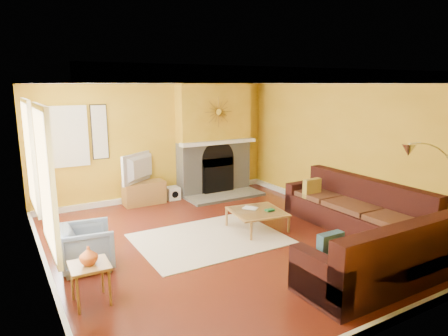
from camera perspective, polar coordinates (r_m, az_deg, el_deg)
floor at (r=6.79m, az=0.06°, el=-10.45°), size 5.50×6.00×0.02m
ceiling at (r=6.28m, az=0.06°, el=13.15°), size 5.50×6.00×0.02m
wall_back at (r=9.09m, az=-9.60°, el=4.01°), size 5.50×0.02×2.70m
wall_front at (r=4.17m, az=21.59°, el=-6.03°), size 5.50×0.02×2.70m
wall_left at (r=5.57m, az=-25.26°, el=-1.95°), size 0.02×6.00×2.70m
wall_right at (r=8.13m, az=17.11°, el=2.72°), size 0.02×6.00×2.70m
baseboard at (r=6.77m, az=0.06°, el=-9.90°), size 5.50×6.00×0.12m
crown_molding at (r=6.28m, az=0.06°, el=12.51°), size 5.50×6.00×0.12m
window_left_near at (r=6.82m, az=-26.08°, el=1.63°), size 0.06×1.22×1.72m
window_left_far at (r=4.96m, az=-24.28°, el=-1.68°), size 0.06×1.22×1.72m
window_back at (r=8.54m, az=-21.55°, el=4.19°), size 0.82×0.06×1.22m
wall_art at (r=8.66m, az=-17.33°, el=4.92°), size 0.34×0.04×1.14m
fireplace at (r=9.46m, az=-1.47°, el=4.48°), size 1.80×0.40×2.70m
mantel at (r=9.27m, az=-0.74°, el=3.70°), size 1.92×0.22×0.08m
hearth at (r=9.26m, az=0.23°, el=-4.03°), size 1.80×0.70×0.06m
sunburst at (r=9.20m, az=-0.79°, el=8.02°), size 0.70×0.04×0.70m
rug at (r=6.86m, az=-2.06°, el=-10.05°), size 2.40×1.80×0.02m
sectional_sofa at (r=6.65m, az=14.44°, el=-7.10°), size 2.87×3.41×0.90m
coffee_table at (r=7.27m, az=4.75°, el=-7.39°), size 1.02×1.02×0.35m
media_console at (r=8.89m, az=-11.34°, el=-3.51°), size 0.89×0.40×0.49m
tv at (r=8.76m, az=-11.49°, el=0.05°), size 0.98×0.76×0.64m
subwoofer at (r=9.16m, az=-7.35°, el=-3.58°), size 0.29×0.29×0.29m
armchair at (r=6.06m, az=-18.95°, el=-10.59°), size 0.78×0.76×0.64m
side_table at (r=5.19m, az=-18.51°, el=-15.39°), size 0.47×0.47×0.50m
vase at (r=5.04m, az=-18.79°, el=-11.74°), size 0.24×0.24×0.22m
book at (r=7.21m, az=3.49°, el=-5.96°), size 0.30×0.31×0.02m
arc_lamp at (r=5.89m, az=27.50°, el=-5.64°), size 1.21×0.36×1.87m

